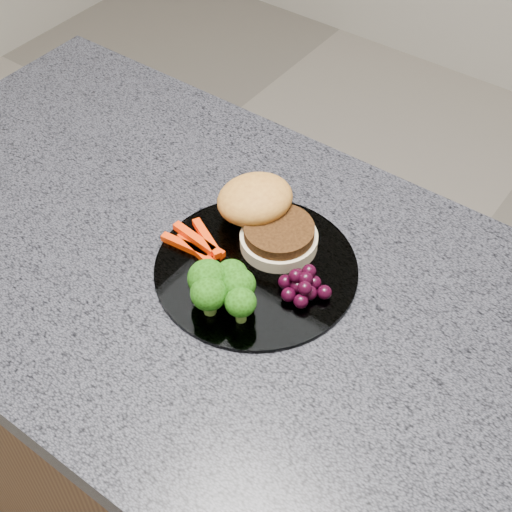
{
  "coord_description": "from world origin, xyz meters",
  "views": [
    {
      "loc": [
        0.36,
        -0.46,
        1.58
      ],
      "look_at": [
        0.0,
        0.03,
        0.93
      ],
      "focal_mm": 50.0,
      "sensor_mm": 36.0,
      "label": 1
    }
  ],
  "objects_px": {
    "plate": "(256,268)",
    "burger": "(263,215)",
    "grape_bunch": "(303,285)",
    "island_cabinet": "(244,459)"
  },
  "relations": [
    {
      "from": "plate",
      "to": "grape_bunch",
      "type": "bearing_deg",
      "value": -0.25
    },
    {
      "from": "island_cabinet",
      "to": "plate",
      "type": "xyz_separation_m",
      "value": [
        0.0,
        0.03,
        0.47
      ]
    },
    {
      "from": "burger",
      "to": "grape_bunch",
      "type": "distance_m",
      "value": 0.12
    },
    {
      "from": "grape_bunch",
      "to": "plate",
      "type": "bearing_deg",
      "value": 179.75
    },
    {
      "from": "island_cabinet",
      "to": "grape_bunch",
      "type": "bearing_deg",
      "value": 23.22
    },
    {
      "from": "grape_bunch",
      "to": "island_cabinet",
      "type": "bearing_deg",
      "value": -156.78
    },
    {
      "from": "island_cabinet",
      "to": "grape_bunch",
      "type": "height_order",
      "value": "grape_bunch"
    },
    {
      "from": "plate",
      "to": "burger",
      "type": "height_order",
      "value": "burger"
    },
    {
      "from": "plate",
      "to": "burger",
      "type": "xyz_separation_m",
      "value": [
        -0.03,
        0.06,
        0.03
      ]
    },
    {
      "from": "burger",
      "to": "grape_bunch",
      "type": "relative_size",
      "value": 2.62
    }
  ]
}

